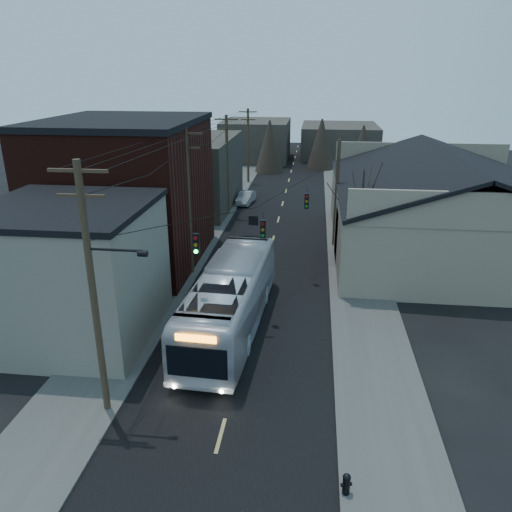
{
  "coord_description": "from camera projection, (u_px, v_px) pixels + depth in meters",
  "views": [
    {
      "loc": [
        3.22,
        -13.48,
        13.43
      ],
      "look_at": [
        -0.03,
        14.07,
        3.0
      ],
      "focal_mm": 35.0,
      "sensor_mm": 36.0,
      "label": 1
    }
  ],
  "objects": [
    {
      "name": "fire_hydrant",
      "position": [
        346.0,
        483.0,
        16.53
      ],
      "size": [
        0.39,
        0.28,
        0.8
      ],
      "rotation": [
        0.0,
        0.0,
        0.3
      ],
      "color": "black",
      "rests_on": "sidewalk_right"
    },
    {
      "name": "sidewalk_left",
      "position": [
        207.0,
        223.0,
        46.19
      ],
      "size": [
        4.0,
        110.0,
        0.12
      ],
      "primitive_type": "cube",
      "color": "#474744",
      "rests_on": "ground"
    },
    {
      "name": "building_far_right",
      "position": [
        339.0,
        141.0,
        81.04
      ],
      "size": [
        12.0,
        14.0,
        5.0
      ],
      "primitive_type": "cube",
      "color": "#332E28",
      "rests_on": "ground"
    },
    {
      "name": "ground",
      "position": [
        210.0,
        474.0,
        17.61
      ],
      "size": [
        160.0,
        160.0,
        0.0
      ],
      "primitive_type": "plane",
      "color": "black",
      "rests_on": "ground"
    },
    {
      "name": "parked_car",
      "position": [
        246.0,
        198.0,
        52.74
      ],
      "size": [
        1.82,
        4.04,
        1.28
      ],
      "primitive_type": "imported",
      "rotation": [
        0.0,
        0.0,
        -0.12
      ],
      "color": "#A0A3A8",
      "rests_on": "ground"
    },
    {
      "name": "warehouse",
      "position": [
        440.0,
        217.0,
        38.48
      ],
      "size": [
        16.16,
        20.6,
        7.73
      ],
      "color": "gray",
      "rests_on": "ground"
    },
    {
      "name": "building_left_far",
      "position": [
        189.0,
        173.0,
        50.88
      ],
      "size": [
        9.0,
        14.0,
        7.0
      ],
      "primitive_type": "cube",
      "color": "#332E28",
      "rests_on": "ground"
    },
    {
      "name": "building_far_left",
      "position": [
        256.0,
        140.0,
        77.64
      ],
      "size": [
        10.0,
        12.0,
        6.0
      ],
      "primitive_type": "cube",
      "color": "#332E28",
      "rests_on": "ground"
    },
    {
      "name": "building_clapboard",
      "position": [
        72.0,
        274.0,
        25.73
      ],
      "size": [
        8.0,
        8.0,
        7.0
      ],
      "primitive_type": "cube",
      "color": "gray",
      "rests_on": "ground"
    },
    {
      "name": "utility_lines",
      "position": [
        232.0,
        185.0,
        38.65
      ],
      "size": [
        11.24,
        45.28,
        10.5
      ],
      "color": "#382B1E",
      "rests_on": "ground"
    },
    {
      "name": "building_brick",
      "position": [
        127.0,
        195.0,
        35.54
      ],
      "size": [
        10.0,
        12.0,
        10.0
      ],
      "primitive_type": "cube",
      "color": "black",
      "rests_on": "ground"
    },
    {
      "name": "bus",
      "position": [
        230.0,
        299.0,
        26.87
      ],
      "size": [
        3.74,
        13.19,
        3.63
      ],
      "primitive_type": "imported",
      "rotation": [
        0.0,
        0.0,
        3.09
      ],
      "color": "silver",
      "rests_on": "ground"
    },
    {
      "name": "sidewalk_right",
      "position": [
        349.0,
        228.0,
        44.77
      ],
      "size": [
        4.0,
        110.0,
        0.12
      ],
      "primitive_type": "cube",
      "color": "#474744",
      "rests_on": "ground"
    },
    {
      "name": "road_surface",
      "position": [
        277.0,
        226.0,
        45.49
      ],
      "size": [
        9.0,
        110.0,
        0.02
      ],
      "primitive_type": "cube",
      "color": "black",
      "rests_on": "ground"
    },
    {
      "name": "bare_tree",
      "position": [
        360.0,
        222.0,
        34.22
      ],
      "size": [
        0.4,
        0.4,
        7.2
      ],
      "primitive_type": "cone",
      "color": "black",
      "rests_on": "ground"
    }
  ]
}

